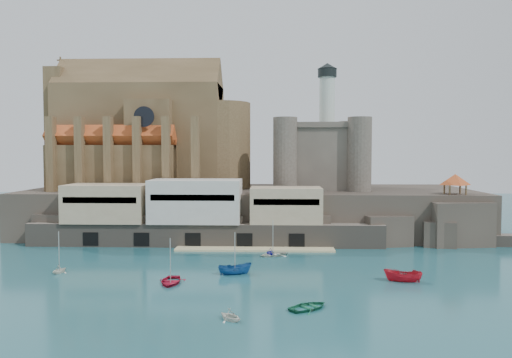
{
  "coord_description": "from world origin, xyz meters",
  "views": [
    {
      "loc": [
        5.77,
        -75.31,
        18.51
      ],
      "look_at": [
        1.71,
        32.0,
        12.68
      ],
      "focal_mm": 35.0,
      "sensor_mm": 36.0,
      "label": 1
    }
  ],
  "objects_px": {
    "castle_keep": "(319,153)",
    "boat_1": "(230,320)",
    "church": "(148,137)",
    "boat_0": "(171,283)",
    "pavilion": "(455,181)",
    "boat_2": "(235,274)"
  },
  "relations": [
    {
      "from": "boat_0",
      "to": "boat_1",
      "type": "bearing_deg",
      "value": -58.75
    },
    {
      "from": "castle_keep",
      "to": "boat_0",
      "type": "bearing_deg",
      "value": -117.76
    },
    {
      "from": "pavilion",
      "to": "boat_1",
      "type": "height_order",
      "value": "pavilion"
    },
    {
      "from": "boat_1",
      "to": "boat_2",
      "type": "xyz_separation_m",
      "value": [
        -1.14,
        20.65,
        0.0
      ]
    },
    {
      "from": "castle_keep",
      "to": "pavilion",
      "type": "height_order",
      "value": "castle_keep"
    },
    {
      "from": "pavilion",
      "to": "boat_2",
      "type": "relative_size",
      "value": 1.24
    },
    {
      "from": "castle_keep",
      "to": "church",
      "type": "bearing_deg",
      "value": 178.89
    },
    {
      "from": "castle_keep",
      "to": "boat_1",
      "type": "distance_m",
      "value": 66.97
    },
    {
      "from": "church",
      "to": "castle_keep",
      "type": "height_order",
      "value": "church"
    },
    {
      "from": "boat_0",
      "to": "pavilion",
      "type": "bearing_deg",
      "value": 30.75
    },
    {
      "from": "castle_keep",
      "to": "boat_2",
      "type": "bearing_deg",
      "value": -111.25
    },
    {
      "from": "castle_keep",
      "to": "pavilion",
      "type": "bearing_deg",
      "value": -30.18
    },
    {
      "from": "church",
      "to": "pavilion",
      "type": "height_order",
      "value": "church"
    },
    {
      "from": "boat_2",
      "to": "pavilion",
      "type": "bearing_deg",
      "value": -73.21
    },
    {
      "from": "boat_1",
      "to": "boat_2",
      "type": "bearing_deg",
      "value": 46.44
    },
    {
      "from": "church",
      "to": "boat_1",
      "type": "relative_size",
      "value": 14.9
    },
    {
      "from": "boat_0",
      "to": "castle_keep",
      "type": "bearing_deg",
      "value": 60.52
    },
    {
      "from": "church",
      "to": "boat_0",
      "type": "height_order",
      "value": "church"
    },
    {
      "from": "pavilion",
      "to": "castle_keep",
      "type": "bearing_deg",
      "value": 149.82
    },
    {
      "from": "church",
      "to": "castle_keep",
      "type": "xyz_separation_m",
      "value": [
        40.21,
        -0.78,
        -3.81
      ]
    },
    {
      "from": "castle_keep",
      "to": "boat_0",
      "type": "height_order",
      "value": "castle_keep"
    },
    {
      "from": "church",
      "to": "pavilion",
      "type": "relative_size",
      "value": 7.34
    }
  ]
}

